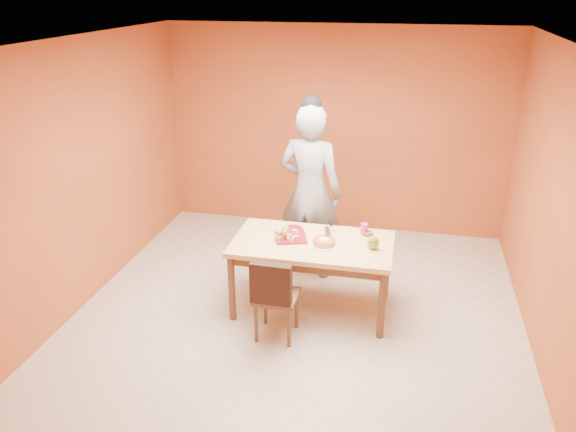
% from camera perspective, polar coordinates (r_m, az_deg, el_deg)
% --- Properties ---
extents(floor, '(5.00, 5.00, 0.00)m').
position_cam_1_polar(floor, '(5.77, 0.73, -10.61)').
color(floor, beige).
rests_on(floor, ground).
extents(ceiling, '(5.00, 5.00, 0.00)m').
position_cam_1_polar(ceiling, '(4.84, 0.89, 17.15)').
color(ceiling, silver).
rests_on(ceiling, wall_back).
extents(wall_back, '(4.50, 0.00, 4.50)m').
position_cam_1_polar(wall_back, '(7.51, 4.75, 8.62)').
color(wall_back, '#BD5C2B').
rests_on(wall_back, floor).
extents(wall_left, '(0.00, 5.00, 5.00)m').
position_cam_1_polar(wall_left, '(6.00, -20.78, 3.55)').
color(wall_left, '#BD5C2B').
rests_on(wall_left, floor).
extents(wall_right, '(0.00, 5.00, 5.00)m').
position_cam_1_polar(wall_right, '(5.22, 25.78, -0.06)').
color(wall_right, '#BD5C2B').
rests_on(wall_right, floor).
extents(dining_table, '(1.60, 0.90, 0.76)m').
position_cam_1_polar(dining_table, '(5.67, 2.50, -3.49)').
color(dining_table, '#E1C376').
rests_on(dining_table, floor).
extents(dining_chair, '(0.40, 0.47, 0.87)m').
position_cam_1_polar(dining_chair, '(5.32, -1.23, -8.05)').
color(dining_chair, brown).
rests_on(dining_chair, floor).
extents(pastry_pile, '(0.28, 0.28, 0.09)m').
position_cam_1_polar(pastry_pile, '(5.68, 0.29, -1.68)').
color(pastry_pile, tan).
rests_on(pastry_pile, pastry_platter).
extents(person, '(0.80, 0.60, 2.00)m').
position_cam_1_polar(person, '(6.27, 2.27, 2.45)').
color(person, gray).
rests_on(person, floor).
extents(pastry_platter, '(0.39, 0.39, 0.02)m').
position_cam_1_polar(pastry_platter, '(5.70, 0.29, -2.19)').
color(pastry_platter, maroon).
rests_on(pastry_platter, dining_table).
extents(red_dinner_plate, '(0.28, 0.28, 0.01)m').
position_cam_1_polar(red_dinner_plate, '(5.89, 0.49, -1.35)').
color(red_dinner_plate, maroon).
rests_on(red_dinner_plate, dining_table).
extents(white_cake_plate, '(0.33, 0.33, 0.01)m').
position_cam_1_polar(white_cake_plate, '(5.56, 3.68, -2.93)').
color(white_cake_plate, white).
rests_on(white_cake_plate, dining_table).
extents(sponge_cake, '(0.23, 0.23, 0.05)m').
position_cam_1_polar(sponge_cake, '(5.55, 3.68, -2.64)').
color(sponge_cake, orange).
rests_on(sponge_cake, white_cake_plate).
extents(cake_server, '(0.11, 0.26, 0.01)m').
position_cam_1_polar(cake_server, '(5.70, 4.08, -1.59)').
color(cake_server, white).
rests_on(cake_server, sponge_cake).
extents(egg_ornament, '(0.14, 0.12, 0.14)m').
position_cam_1_polar(egg_ornament, '(5.51, 8.64, -2.69)').
color(egg_ornament, olive).
rests_on(egg_ornament, dining_table).
extents(magenta_glass, '(0.09, 0.09, 0.11)m').
position_cam_1_polar(magenta_glass, '(5.84, 7.76, -1.28)').
color(magenta_glass, '#D52089').
rests_on(magenta_glass, dining_table).
extents(checker_tin, '(0.13, 0.13, 0.03)m').
position_cam_1_polar(checker_tin, '(5.83, 8.05, -1.76)').
color(checker_tin, '#32190D').
rests_on(checker_tin, dining_table).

